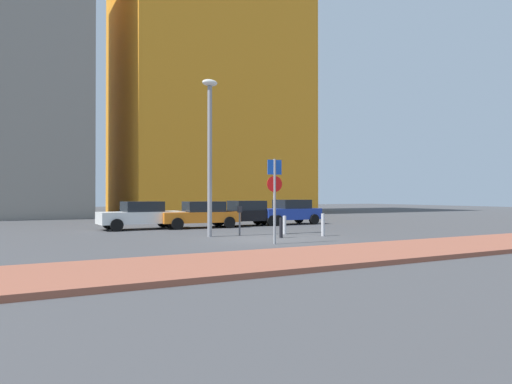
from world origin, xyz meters
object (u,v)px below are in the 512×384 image
object	(u,v)px
street_lamp	(210,144)
traffic_bollard_near	(323,225)
traffic_bollard_mid	(281,228)
parked_car_blue	(290,212)
traffic_bollard_far	(285,225)
parked_car_white	(142,215)
parking_meter	(240,217)
parking_sign_post	(275,190)
parked_car_black	(245,213)
parked_car_orange	(201,214)

from	to	relation	value
street_lamp	traffic_bollard_near	world-z (taller)	street_lamp
traffic_bollard_mid	parked_car_blue	bearing A→B (deg)	55.32
traffic_bollard_far	traffic_bollard_mid	bearing A→B (deg)	-126.34
parked_car_white	parking_meter	world-z (taller)	parked_car_white
parking_sign_post	traffic_bollard_mid	xyz separation A→B (m)	(1.50, 2.00, -1.57)
parked_car_blue	street_lamp	distance (m)	10.02
street_lamp	traffic_bollard_mid	size ratio (longest dim) A/B	8.05
parking_sign_post	traffic_bollard_near	bearing A→B (deg)	27.05
parking_meter	street_lamp	distance (m)	3.52
parked_car_black	traffic_bollard_far	xyz separation A→B (m)	(-0.98, -6.07, -0.33)
parked_car_black	traffic_bollard_near	size ratio (longest dim) A/B	4.08
parked_car_blue	parked_car_orange	bearing A→B (deg)	-177.87
parking_meter	traffic_bollard_far	size ratio (longest dim) A/B	1.53
street_lamp	traffic_bollard_far	world-z (taller)	street_lamp
parking_sign_post	parking_meter	xyz separation A→B (m)	(0.42, 3.83, -1.14)
traffic_bollard_near	parked_car_black	bearing A→B (deg)	90.07
parked_car_black	traffic_bollard_mid	xyz separation A→B (m)	(-2.07, -7.55, -0.34)
parked_car_orange	parked_car_blue	xyz separation A→B (m)	(6.03, 0.22, 0.04)
parked_car_black	traffic_bollard_near	bearing A→B (deg)	-89.93
parked_car_black	traffic_bollard_near	distance (m)	7.73
parking_sign_post	parked_car_blue	bearing A→B (deg)	54.85
parked_car_orange	parking_sign_post	bearing A→B (deg)	-93.89
parked_car_black	traffic_bollard_mid	world-z (taller)	parked_car_black
parked_car_orange	parking_meter	distance (m)	5.41
parking_meter	parked_car_white	bearing A→B (deg)	116.82
parking_sign_post	traffic_bollard_far	xyz separation A→B (m)	(2.59, 3.49, -1.57)
traffic_bollard_near	parking_sign_post	bearing A→B (deg)	-152.95
parked_car_white	parking_sign_post	size ratio (longest dim) A/B	1.42
parked_car_orange	traffic_bollard_mid	xyz separation A→B (m)	(0.87, -7.23, -0.33)
parked_car_blue	parking_sign_post	world-z (taller)	parking_sign_post
parked_car_blue	traffic_bollard_far	distance (m)	7.24
parking_meter	traffic_bollard_far	distance (m)	2.24
parked_car_blue	parked_car_white	bearing A→B (deg)	178.41
street_lamp	traffic_bollard_mid	xyz separation A→B (m)	(2.51, -1.89, -3.65)
parked_car_black	parked_car_blue	world-z (taller)	parked_car_blue
parked_car_black	parking_sign_post	bearing A→B (deg)	-110.48
parked_car_orange	traffic_bollard_near	world-z (taller)	parked_car_orange
parked_car_blue	traffic_bollard_mid	size ratio (longest dim) A/B	4.66
parked_car_orange	traffic_bollard_near	bearing A→B (deg)	-68.30
parked_car_white	parking_sign_post	distance (m)	10.12
parked_car_blue	traffic_bollard_near	world-z (taller)	parked_car_blue
parking_meter	street_lamp	bearing A→B (deg)	177.29
parked_car_black	parking_sign_post	xyz separation A→B (m)	(-3.57, -9.55, 1.23)
parked_car_orange	parked_car_blue	size ratio (longest dim) A/B	1.10
parked_car_orange	traffic_bollard_far	distance (m)	6.08
parked_car_orange	parking_sign_post	size ratio (longest dim) A/B	1.39
parking_sign_post	traffic_bollard_mid	world-z (taller)	parking_sign_post
parking_sign_post	street_lamp	xyz separation A→B (m)	(-1.01, 3.90, 2.08)
parked_car_blue	parking_sign_post	xyz separation A→B (m)	(-6.66, -9.46, 1.20)
parked_car_orange	traffic_bollard_far	world-z (taller)	parked_car_orange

